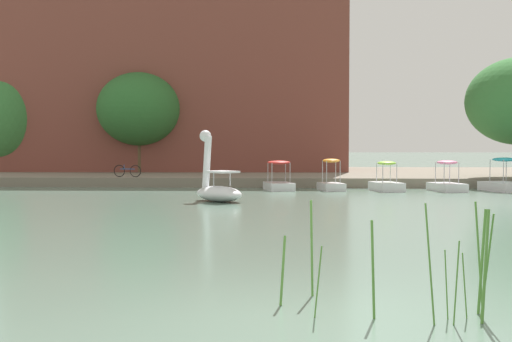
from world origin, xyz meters
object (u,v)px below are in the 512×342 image
(pedal_boat_red, at_px, (279,181))
(pedal_boat_lime, at_px, (386,183))
(tree_willow_near_path, at_px, (10,120))
(pedal_boat_pink, at_px, (447,183))
(pedal_boat_orange, at_px, (331,181))
(bicycle_parked, at_px, (127,171))
(swan_boat, at_px, (217,187))
(tree_broadleaf_left, at_px, (139,109))
(pedal_boat_cyan, at_px, (505,182))

(pedal_boat_red, distance_m, pedal_boat_lime, 5.36)
(pedal_boat_red, relative_size, tree_willow_near_path, 0.34)
(pedal_boat_red, bearing_deg, pedal_boat_pink, -2.60)
(pedal_boat_orange, relative_size, bicycle_parked, 1.18)
(bicycle_parked, bearing_deg, swan_boat, -56.56)
(pedal_boat_orange, height_order, tree_broadleaf_left, tree_broadleaf_left)
(pedal_boat_pink, bearing_deg, pedal_boat_cyan, 4.82)
(swan_boat, bearing_deg, tree_willow_near_path, 133.68)
(pedal_boat_cyan, height_order, tree_willow_near_path, tree_willow_near_path)
(swan_boat, xyz_separation_m, pedal_boat_cyan, (13.50, 6.62, -0.13))
(pedal_boat_cyan, height_order, bicycle_parked, pedal_boat_cyan)
(pedal_boat_orange, height_order, pedal_boat_lime, pedal_boat_orange)
(pedal_boat_lime, height_order, tree_willow_near_path, tree_willow_near_path)
(swan_boat, distance_m, pedal_boat_pink, 12.40)
(swan_boat, relative_size, tree_broadleaf_left, 0.37)
(pedal_boat_cyan, bearing_deg, swan_boat, -153.87)
(pedal_boat_red, relative_size, pedal_boat_orange, 1.17)
(pedal_boat_lime, relative_size, bicycle_parked, 1.36)
(pedal_boat_cyan, distance_m, tree_broadleaf_left, 23.04)
(tree_willow_near_path, bearing_deg, pedal_boat_red, -29.16)
(pedal_boat_lime, xyz_separation_m, bicycle_parked, (-13.81, 2.90, 0.47))
(pedal_boat_lime, height_order, bicycle_parked, pedal_boat_lime)
(pedal_boat_cyan, relative_size, tree_willow_near_path, 0.40)
(pedal_boat_lime, distance_m, bicycle_parked, 14.11)
(bicycle_parked, bearing_deg, pedal_boat_lime, -11.87)
(bicycle_parked, bearing_deg, pedal_boat_orange, -13.06)
(pedal_boat_orange, relative_size, pedal_boat_cyan, 0.71)
(tree_broadleaf_left, bearing_deg, tree_willow_near_path, 172.64)
(pedal_boat_red, distance_m, pedal_boat_pink, 8.30)
(pedal_boat_pink, height_order, tree_willow_near_path, tree_willow_near_path)
(swan_boat, xyz_separation_m, tree_broadleaf_left, (-7.09, 16.04, 4.12))
(tree_willow_near_path, xyz_separation_m, bicycle_parked, (10.34, -7.97, -3.19))
(pedal_boat_red, relative_size, pedal_boat_cyan, 0.84)
(pedal_boat_orange, relative_size, pedal_boat_pink, 0.83)
(pedal_boat_orange, xyz_separation_m, pedal_boat_cyan, (8.53, -0.08, -0.00))
(tree_broadleaf_left, bearing_deg, pedal_boat_red, -44.55)
(pedal_boat_cyan, xyz_separation_m, tree_willow_near_path, (-29.97, 10.63, 3.61))
(pedal_boat_lime, bearing_deg, pedal_boat_orange, 173.12)
(swan_boat, distance_m, pedal_boat_orange, 8.35)
(pedal_boat_red, xyz_separation_m, bicycle_parked, (-8.46, 2.52, 0.40))
(swan_boat, relative_size, pedal_boat_lime, 1.29)
(swan_boat, bearing_deg, pedal_boat_cyan, 26.13)
(pedal_boat_lime, relative_size, tree_willow_near_path, 0.33)
(pedal_boat_orange, distance_m, pedal_boat_cyan, 8.53)
(pedal_boat_cyan, bearing_deg, pedal_boat_pink, -175.18)
(pedal_boat_lime, distance_m, tree_broadleaf_left, 18.17)
(pedal_boat_orange, height_order, bicycle_parked, pedal_boat_orange)
(pedal_boat_red, xyz_separation_m, pedal_boat_lime, (5.35, -0.38, -0.07))
(swan_boat, height_order, bicycle_parked, swan_boat)
(pedal_boat_red, bearing_deg, tree_willow_near_path, 150.84)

